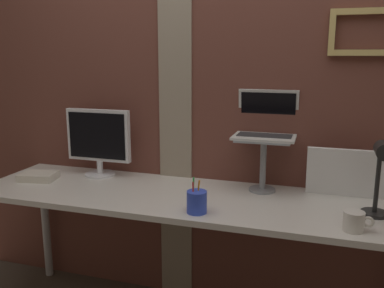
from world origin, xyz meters
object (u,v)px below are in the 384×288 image
object	(u,v)px
whiteboard_panel	(346,173)
pen_cup	(197,202)
coffee_mug	(354,221)
laptop	(266,123)
monitor	(98,139)
desk_lamp	(380,171)

from	to	relation	value
whiteboard_panel	pen_cup	world-z (taller)	whiteboard_panel
coffee_mug	pen_cup	bearing A→B (deg)	180.00
laptop	pen_cup	bearing A→B (deg)	-117.41
monitor	desk_lamp	size ratio (longest dim) A/B	1.12
laptop	pen_cup	world-z (taller)	laptop
monitor	desk_lamp	xyz separation A→B (m)	(1.50, -0.24, -0.00)
pen_cup	coffee_mug	distance (m)	0.68
laptop	desk_lamp	size ratio (longest dim) A/B	0.90
monitor	whiteboard_panel	xyz separation A→B (m)	(1.38, 0.03, -0.10)
monitor	laptop	xyz separation A→B (m)	(0.97, 0.07, 0.13)
monitor	pen_cup	distance (m)	0.85
monitor	laptop	distance (m)	0.98
monitor	laptop	size ratio (longest dim) A/B	1.24
monitor	pen_cup	bearing A→B (deg)	-28.88
desk_lamp	monitor	bearing A→B (deg)	170.79
monitor	whiteboard_panel	world-z (taller)	monitor
desk_lamp	pen_cup	xyz separation A→B (m)	(-0.78, -0.16, -0.17)
pen_cup	coffee_mug	world-z (taller)	pen_cup
laptop	whiteboard_panel	size ratio (longest dim) A/B	0.84
whiteboard_panel	pen_cup	bearing A→B (deg)	-146.93
pen_cup	laptop	bearing A→B (deg)	62.59
pen_cup	whiteboard_panel	bearing A→B (deg)	33.07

